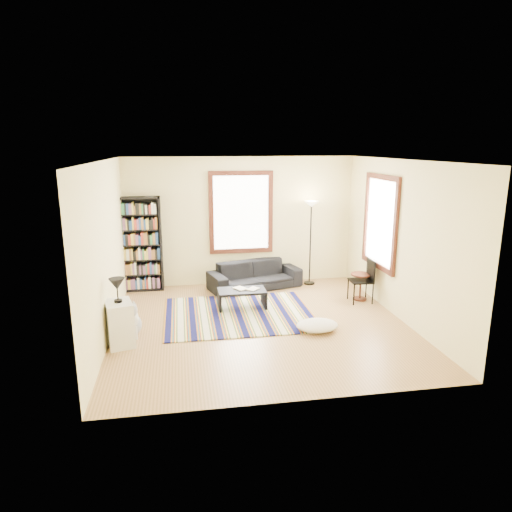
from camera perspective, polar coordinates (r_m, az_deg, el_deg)
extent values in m
cube|color=#AB7F4E|center=(8.06, 0.60, -8.81)|extent=(5.00, 5.00, 0.10)
cube|color=white|center=(7.44, 0.65, 12.28)|extent=(5.00, 5.00, 0.10)
cube|color=#EEE9A0|center=(10.09, -1.93, 4.39)|extent=(5.00, 0.10, 2.80)
cube|color=#EEE9A0|center=(5.21, 5.58, -4.66)|extent=(5.00, 0.10, 2.80)
cube|color=#EEE9A0|center=(7.60, -18.65, 0.55)|extent=(0.10, 5.00, 2.80)
cube|color=#EEE9A0|center=(8.44, 17.94, 1.86)|extent=(0.10, 5.00, 2.80)
cube|color=white|center=(9.98, -1.88, 5.45)|extent=(1.20, 0.06, 1.60)
cube|color=white|center=(9.08, 15.29, 4.13)|extent=(0.06, 1.20, 1.60)
cube|color=#0C0D40|center=(8.46, -2.21, -7.24)|extent=(2.69, 2.15, 0.02)
imported|color=black|center=(9.89, -0.16, -2.41)|extent=(1.28, 2.11, 0.58)
cube|color=black|center=(9.89, -14.27, 1.42)|extent=(0.90, 0.30, 2.00)
cube|color=black|center=(8.74, -1.77, -5.37)|extent=(0.98, 0.66, 0.36)
imported|color=beige|center=(8.66, -2.44, -4.21)|extent=(0.31, 0.29, 0.02)
imported|color=beige|center=(8.74, -0.85, -4.05)|extent=(0.29, 0.29, 0.02)
ellipsoid|color=white|center=(7.81, 7.66, -8.58)|extent=(0.81, 0.68, 0.18)
cylinder|color=#4E1D13|center=(9.40, 12.91, -3.75)|extent=(0.46, 0.46, 0.54)
cube|color=black|center=(9.23, 12.96, -3.05)|extent=(0.44, 0.42, 0.86)
cube|color=silver|center=(7.43, -16.66, -8.10)|extent=(0.49, 0.58, 0.70)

